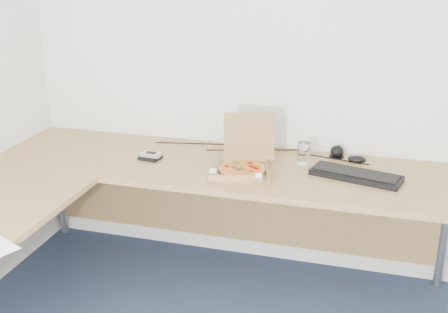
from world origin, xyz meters
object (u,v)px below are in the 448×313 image
(pizza_box, at_px, (243,166))
(keyboard, at_px, (356,175))
(drinking_glass, at_px, (304,153))
(wallet, at_px, (150,157))
(desk, at_px, (132,194))

(pizza_box, distance_m, keyboard, 0.57)
(pizza_box, height_order, drinking_glass, pizza_box)
(wallet, bearing_deg, pizza_box, 2.13)
(pizza_box, relative_size, keyboard, 0.70)
(keyboard, relative_size, wallet, 4.07)
(wallet, bearing_deg, desk, -72.92)
(keyboard, height_order, wallet, keyboard)
(drinking_glass, xyz_separation_m, keyboard, (0.28, -0.13, -0.04))
(drinking_glass, distance_m, wallet, 0.83)
(pizza_box, xyz_separation_m, wallet, (-0.53, 0.04, -0.02))
(drinking_glass, relative_size, keyboard, 0.26)
(pizza_box, bearing_deg, drinking_glass, 19.80)
(desk, xyz_separation_m, drinking_glass, (0.75, 0.56, 0.09))
(pizza_box, distance_m, wallet, 0.53)
(desk, relative_size, pizza_box, 8.00)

